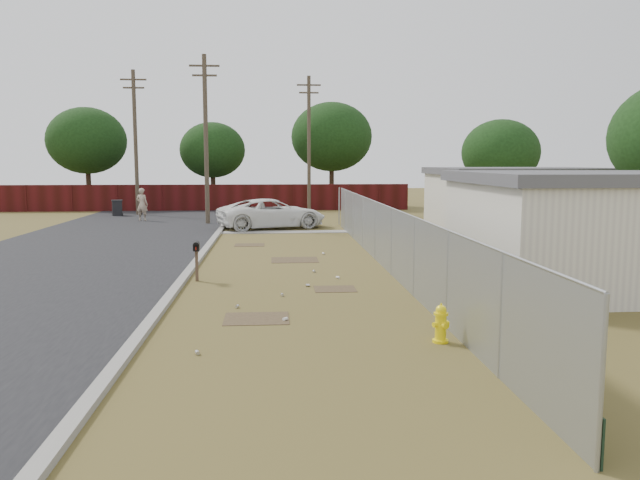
{
  "coord_description": "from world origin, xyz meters",
  "views": [
    {
      "loc": [
        -0.41,
        -18.22,
        3.39
      ],
      "look_at": [
        0.93,
        -0.22,
        1.1
      ],
      "focal_mm": 35.0,
      "sensor_mm": 36.0,
      "label": 1
    }
  ],
  "objects": [
    {
      "name": "fire_hydrant",
      "position": [
        2.7,
        -7.03,
        0.35
      ],
      "size": [
        0.39,
        0.39,
        0.75
      ],
      "color": "yellow",
      "rests_on": "ground"
    },
    {
      "name": "trash_bin",
      "position": [
        -10.14,
        21.36,
        0.51
      ],
      "size": [
        0.81,
        0.79,
        0.99
      ],
      "color": "black",
      "rests_on": "ground"
    },
    {
      "name": "ground",
      "position": [
        0.0,
        0.0,
        0.0
      ],
      "size": [
        120.0,
        120.0,
        0.0
      ],
      "primitive_type": "plane",
      "color": "brown",
      "rests_on": "ground"
    },
    {
      "name": "pedestrian",
      "position": [
        -7.88,
        17.86,
        0.94
      ],
      "size": [
        0.78,
        0.62,
        1.87
      ],
      "primitive_type": "imported",
      "rotation": [
        0.0,
        0.0,
        2.85
      ],
      "color": "tan",
      "rests_on": "ground"
    },
    {
      "name": "houses",
      "position": [
        9.7,
        3.13,
        1.56
      ],
      "size": [
        9.3,
        17.24,
        3.1
      ],
      "color": "beige",
      "rests_on": "ground"
    },
    {
      "name": "chainlink_fence",
      "position": [
        3.12,
        1.03,
        0.8
      ],
      "size": [
        0.1,
        27.06,
        2.02
      ],
      "color": "#92959A",
      "rests_on": "ground"
    },
    {
      "name": "scattered_litter",
      "position": [
        0.08,
        -2.1,
        0.04
      ],
      "size": [
        3.31,
        11.79,
        0.07
      ],
      "color": "silver",
      "rests_on": "ground"
    },
    {
      "name": "mailbox",
      "position": [
        -2.6,
        -0.58,
        0.9
      ],
      "size": [
        0.2,
        0.49,
        1.14
      ],
      "color": "brown",
      "rests_on": "ground"
    },
    {
      "name": "pickup_truck",
      "position": [
        -0.5,
        13.29,
        0.75
      ],
      "size": [
        5.95,
        4.14,
        1.51
      ],
      "primitive_type": "imported",
      "rotation": [
        0.0,
        0.0,
        1.9
      ],
      "color": "white",
      "rests_on": "ground"
    },
    {
      "name": "utility_poles",
      "position": [
        -3.67,
        20.67,
        4.69
      ],
      "size": [
        12.6,
        8.24,
        9.0
      ],
      "color": "#4F4435",
      "rests_on": "ground"
    },
    {
      "name": "street",
      "position": [
        -6.76,
        8.05,
        0.02
      ],
      "size": [
        15.1,
        60.0,
        0.12
      ],
      "color": "black",
      "rests_on": "ground"
    },
    {
      "name": "horizon_trees",
      "position": [
        0.84,
        23.56,
        4.63
      ],
      "size": [
        33.32,
        31.94,
        7.78
      ],
      "color": "#392619",
      "rests_on": "ground"
    },
    {
      "name": "privacy_fence",
      "position": [
        -6.0,
        25.0,
        0.9
      ],
      "size": [
        30.0,
        0.12,
        1.8
      ],
      "primitive_type": "cube",
      "color": "#3F0D0E",
      "rests_on": "ground"
    }
  ]
}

